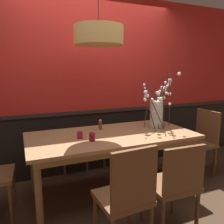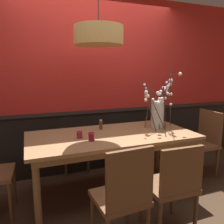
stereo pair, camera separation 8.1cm
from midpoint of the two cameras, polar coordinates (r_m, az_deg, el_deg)
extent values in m
plane|color=#422D1E|center=(3.05, 0.81, -19.55)|extent=(24.00, 24.00, 0.00)
cube|color=black|center=(3.55, -3.94, -7.18)|extent=(5.94, 0.12, 0.90)
cube|color=black|center=(3.43, -3.99, 0.29)|extent=(5.94, 0.14, 0.05)
cube|color=#B2231E|center=(3.39, -4.23, 14.28)|extent=(5.94, 0.12, 1.70)
cube|color=#997047|center=(2.75, 0.85, -5.95)|extent=(2.00, 0.98, 0.04)
cube|color=brown|center=(2.77, 0.84, -7.11)|extent=(1.89, 0.87, 0.08)
cylinder|color=brown|center=(2.36, -17.48, -19.54)|extent=(0.07, 0.07, 0.73)
cylinder|color=brown|center=(3.02, 20.52, -12.80)|extent=(0.07, 0.07, 0.73)
cylinder|color=brown|center=(3.08, -18.49, -12.27)|extent=(0.07, 0.07, 0.73)
cylinder|color=brown|center=(3.61, 12.09, -8.51)|extent=(0.07, 0.07, 0.73)
cylinder|color=brown|center=(2.94, -22.79, -16.71)|extent=(0.04, 0.04, 0.44)
cylinder|color=brown|center=(2.61, -23.52, -20.44)|extent=(0.04, 0.04, 0.44)
cube|color=brown|center=(3.72, 0.90, -6.43)|extent=(0.45, 0.42, 0.04)
cube|color=brown|center=(3.83, -0.13, -2.28)|extent=(0.42, 0.04, 0.43)
cylinder|color=brown|center=(3.71, 4.73, -10.29)|extent=(0.04, 0.04, 0.42)
cylinder|color=brown|center=(3.57, -0.94, -11.10)|extent=(0.04, 0.04, 0.42)
cylinder|color=brown|center=(4.02, 2.51, -8.63)|extent=(0.04, 0.04, 0.42)
cylinder|color=brown|center=(3.89, -2.76, -9.28)|extent=(0.04, 0.04, 0.42)
cube|color=brown|center=(3.49, -9.06, -7.29)|extent=(0.43, 0.42, 0.04)
cube|color=brown|center=(3.59, -9.96, -2.42)|extent=(0.38, 0.06, 0.49)
cylinder|color=brown|center=(3.47, -5.38, -11.60)|extent=(0.04, 0.04, 0.45)
cylinder|color=brown|center=(3.38, -11.01, -12.37)|extent=(0.04, 0.04, 0.45)
cylinder|color=brown|center=(3.77, -7.11, -9.82)|extent=(0.04, 0.04, 0.45)
cylinder|color=brown|center=(3.69, -12.28, -10.45)|extent=(0.04, 0.04, 0.45)
cube|color=brown|center=(2.30, 15.05, -17.51)|extent=(0.45, 0.43, 0.04)
cube|color=brown|center=(2.07, 18.41, -14.01)|extent=(0.41, 0.05, 0.41)
cylinder|color=brown|center=(2.47, 8.37, -21.63)|extent=(0.04, 0.04, 0.44)
cylinder|color=brown|center=(2.64, 16.03, -19.62)|extent=(0.04, 0.04, 0.44)
cylinder|color=brown|center=(2.21, 13.17, -26.04)|extent=(0.04, 0.04, 0.44)
cylinder|color=brown|center=(2.40, 21.40, -23.24)|extent=(0.04, 0.04, 0.44)
cube|color=brown|center=(3.55, 21.83, -7.66)|extent=(0.41, 0.45, 0.04)
cube|color=brown|center=(3.60, 24.24, -3.38)|extent=(0.04, 0.43, 0.46)
cylinder|color=brown|center=(3.39, 21.59, -12.90)|extent=(0.04, 0.04, 0.44)
cylinder|color=brown|center=(3.66, 17.48, -10.87)|extent=(0.04, 0.04, 0.44)
cylinder|color=brown|center=(3.62, 25.71, -11.74)|extent=(0.04, 0.04, 0.44)
cylinder|color=brown|center=(3.87, 21.54, -9.95)|extent=(0.04, 0.04, 0.44)
cube|color=brown|center=(2.06, 3.03, -20.96)|extent=(0.45, 0.44, 0.04)
cube|color=brown|center=(1.79, 6.01, -16.59)|extent=(0.40, 0.06, 0.48)
cylinder|color=brown|center=(2.26, -3.82, -24.99)|extent=(0.04, 0.04, 0.43)
cylinder|color=brown|center=(2.39, 4.99, -22.84)|extent=(0.04, 0.04, 0.43)
cylinder|color=silver|center=(3.07, 12.18, -0.64)|extent=(0.17, 0.17, 0.36)
cylinder|color=silver|center=(3.10, 12.09, -3.14)|extent=(0.15, 0.15, 0.08)
cylinder|color=#472D23|center=(2.94, 11.95, 0.53)|extent=(0.24, 0.09, 0.52)
sphere|color=white|center=(2.79, 12.39, 4.70)|extent=(0.05, 0.05, 0.05)
sphere|color=white|center=(2.77, 12.56, 4.37)|extent=(0.03, 0.03, 0.03)
sphere|color=white|center=(2.87, 12.56, 2.48)|extent=(0.04, 0.04, 0.04)
sphere|color=white|center=(2.86, 12.42, 2.24)|extent=(0.05, 0.05, 0.05)
cylinder|color=#472D23|center=(3.04, 12.31, 0.38)|extent=(0.07, 0.06, 0.47)
sphere|color=white|center=(3.06, 12.72, 1.62)|extent=(0.05, 0.05, 0.05)
sphere|color=white|center=(3.05, 12.67, 1.22)|extent=(0.03, 0.03, 0.03)
sphere|color=white|center=(2.98, 12.69, 3.30)|extent=(0.04, 0.04, 0.04)
sphere|color=white|center=(3.07, 12.28, 1.28)|extent=(0.05, 0.05, 0.05)
sphere|color=white|center=(2.99, 13.32, 3.18)|extent=(0.05, 0.05, 0.05)
sphere|color=white|center=(3.02, 12.18, 1.25)|extent=(0.03, 0.03, 0.03)
cylinder|color=#472D23|center=(3.12, 13.71, 3.75)|extent=(0.07, 0.27, 0.81)
sphere|color=white|center=(3.15, 14.29, 5.24)|extent=(0.04, 0.04, 0.04)
sphere|color=white|center=(3.13, 13.65, 6.00)|extent=(0.05, 0.05, 0.05)
sphere|color=white|center=(3.18, 14.50, 7.21)|extent=(0.04, 0.04, 0.04)
sphere|color=white|center=(3.13, 14.09, 3.44)|extent=(0.04, 0.04, 0.04)
sphere|color=white|center=(3.11, 13.61, 3.39)|extent=(0.04, 0.04, 0.04)
sphere|color=white|center=(3.15, 14.45, 5.93)|extent=(0.05, 0.05, 0.05)
cylinder|color=#472D23|center=(3.01, 13.89, 2.23)|extent=(0.11, 0.07, 0.68)
sphere|color=white|center=(2.98, 15.52, 7.69)|extent=(0.05, 0.05, 0.05)
sphere|color=white|center=(3.03, 13.31, 2.60)|extent=(0.04, 0.04, 0.04)
sphere|color=white|center=(2.98, 14.70, 4.58)|extent=(0.04, 0.04, 0.04)
sphere|color=white|center=(2.95, 14.85, 6.33)|extent=(0.03, 0.03, 0.03)
sphere|color=white|center=(2.97, 15.33, 6.79)|extent=(0.05, 0.05, 0.05)
cylinder|color=#472D23|center=(3.09, 12.76, 1.26)|extent=(0.03, 0.12, 0.55)
sphere|color=white|center=(3.09, 13.03, 5.08)|extent=(0.04, 0.04, 0.04)
sphere|color=white|center=(3.10, 13.90, 5.63)|extent=(0.03, 0.03, 0.03)
sphere|color=white|center=(3.07, 12.78, 4.44)|extent=(0.04, 0.04, 0.04)
cylinder|color=#472D23|center=(2.90, 10.20, 1.53)|extent=(0.08, 0.27, 0.63)
sphere|color=white|center=(2.86, 9.48, 4.15)|extent=(0.04, 0.04, 0.04)
sphere|color=white|center=(2.86, 9.46, 4.94)|extent=(0.05, 0.05, 0.05)
sphere|color=white|center=(2.89, 9.37, 2.94)|extent=(0.04, 0.04, 0.04)
sphere|color=white|center=(2.79, 9.08, 6.82)|extent=(0.03, 0.03, 0.03)
sphere|color=white|center=(2.85, 9.85, 3.98)|extent=(0.05, 0.05, 0.05)
cylinder|color=#472D23|center=(3.01, 12.06, 0.56)|extent=(0.04, 0.14, 0.50)
sphere|color=white|center=(3.00, 11.73, 2.37)|extent=(0.05, 0.05, 0.05)
sphere|color=white|center=(2.99, 11.72, 0.11)|extent=(0.04, 0.04, 0.04)
sphere|color=white|center=(2.98, 11.08, 3.04)|extent=(0.05, 0.05, 0.05)
cylinder|color=#472D23|center=(3.09, 10.05, 1.95)|extent=(0.18, 0.14, 0.61)
sphere|color=white|center=(3.12, 9.35, 5.99)|extent=(0.03, 0.03, 0.03)
sphere|color=white|center=(3.11, 9.22, 3.22)|extent=(0.04, 0.04, 0.04)
sphere|color=white|center=(3.11, 9.28, 3.30)|extent=(0.04, 0.04, 0.04)
cylinder|color=#472D23|center=(3.04, 15.35, 2.50)|extent=(0.19, 0.23, 0.71)
sphere|color=white|center=(2.99, 17.70, 9.19)|extent=(0.04, 0.04, 0.04)
sphere|color=white|center=(3.02, 15.46, 4.38)|extent=(0.04, 0.04, 0.04)
sphere|color=white|center=(3.03, 15.46, 1.90)|extent=(0.04, 0.04, 0.04)
cylinder|color=maroon|center=(2.59, -7.35, -5.79)|extent=(0.06, 0.06, 0.08)
torus|color=#A81B37|center=(2.58, -7.37, -5.06)|extent=(0.07, 0.07, 0.01)
cylinder|color=silver|center=(2.59, -7.35, -6.03)|extent=(0.04, 0.04, 0.04)
cylinder|color=maroon|center=(2.48, -4.30, -6.29)|extent=(0.07, 0.07, 0.09)
torus|color=#A81B37|center=(2.47, -4.32, -5.35)|extent=(0.07, 0.07, 0.01)
cylinder|color=silver|center=(2.48, -4.30, -6.60)|extent=(0.05, 0.05, 0.05)
cylinder|color=brown|center=(2.95, -2.06, -3.35)|extent=(0.05, 0.05, 0.11)
cylinder|color=beige|center=(2.93, -2.07, -2.12)|extent=(0.03, 0.03, 0.02)
cylinder|color=tan|center=(2.67, -2.50, 18.85)|extent=(0.56, 0.56, 0.21)
sphere|color=#F9EAB7|center=(2.66, -2.50, 18.18)|extent=(0.14, 0.14, 0.14)
camera|label=1|loc=(0.04, -89.14, 0.16)|focal=36.02mm
camera|label=2|loc=(0.04, 90.86, -0.16)|focal=36.02mm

